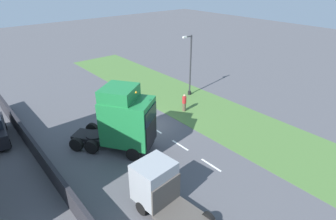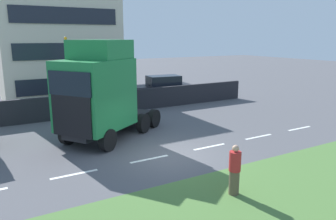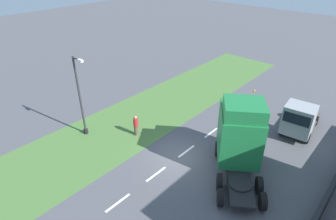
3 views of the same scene
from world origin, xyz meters
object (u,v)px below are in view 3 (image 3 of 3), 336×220
lorry_cab (240,135)px  pedestrian (136,126)px  lamp_post (81,101)px  flatbed_truck (299,120)px

lorry_cab → pedestrian: lorry_cab is taller
pedestrian → lorry_cab: bearing=14.5°
lamp_post → pedestrian: lamp_post is taller
flatbed_truck → lorry_cab: bearing=68.5°
lamp_post → pedestrian: size_ratio=3.73×
flatbed_truck → lamp_post: lamp_post is taller
lamp_post → flatbed_truck: bearing=40.6°
flatbed_truck → lamp_post: (-12.50, -10.73, 1.42)m
lorry_cab → lamp_post: 11.67m
lamp_post → pedestrian: 4.49m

